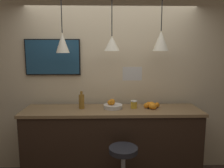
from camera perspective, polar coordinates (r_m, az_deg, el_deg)
back_wall at (r=3.34m, az=-0.17°, el=1.74°), size 8.00×0.06×2.90m
service_counter at (r=3.21m, az=0.00°, el=-15.70°), size 2.43×0.58×1.06m
bar_stool at (r=2.76m, az=2.94°, el=-20.78°), size 0.37×0.37×0.74m
fruit_bowl at (r=3.06m, az=0.15°, el=-5.56°), size 0.26×0.26×0.14m
orange_pile at (r=3.11m, az=10.33°, el=-5.54°), size 0.23×0.19×0.08m
juice_bottle at (r=3.06m, az=-7.96°, el=-4.47°), size 0.08×0.08×0.24m
spread_jar at (r=3.08m, az=5.73°, el=-5.33°), size 0.09×0.09×0.11m
pendant_lamp_left at (r=3.02m, az=-12.81°, el=10.51°), size 0.18×0.18×0.98m
pendant_lamp_middle at (r=2.97m, az=-0.02°, el=10.60°), size 0.21×0.21×0.95m
pendant_lamp_right at (r=3.06m, az=12.65°, el=10.96°), size 0.21×0.21×0.95m
mounted_tv at (r=3.36m, az=-15.21°, el=6.78°), size 0.81×0.04×0.53m
hanging_menu_board at (r=2.74m, az=5.33°, el=2.69°), size 0.24×0.01×0.17m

